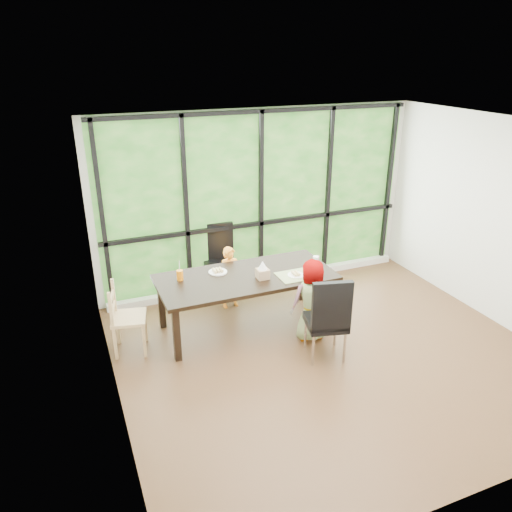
# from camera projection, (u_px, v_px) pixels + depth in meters

# --- Properties ---
(ground) EXTENTS (5.00, 5.00, 0.00)m
(ground) POSITION_uv_depth(u_px,v_px,m) (330.00, 354.00, 6.03)
(ground) COLOR black
(ground) RESTS_ON ground
(back_wall) EXTENTS (5.00, 0.00, 5.00)m
(back_wall) POSITION_uv_depth(u_px,v_px,m) (260.00, 200.00, 7.43)
(back_wall) COLOR silver
(back_wall) RESTS_ON ground
(foliage_backdrop) EXTENTS (4.80, 0.02, 2.65)m
(foliage_backdrop) POSITION_uv_depth(u_px,v_px,m) (260.00, 200.00, 7.41)
(foliage_backdrop) COLOR #1A4F16
(foliage_backdrop) RESTS_ON back_wall
(window_mullions) EXTENTS (4.80, 0.06, 2.65)m
(window_mullions) POSITION_uv_depth(u_px,v_px,m) (261.00, 201.00, 7.38)
(window_mullions) COLOR black
(window_mullions) RESTS_ON back_wall
(window_sill) EXTENTS (4.80, 0.12, 0.10)m
(window_sill) POSITION_uv_depth(u_px,v_px,m) (262.00, 280.00, 7.85)
(window_sill) COLOR silver
(window_sill) RESTS_ON ground
(dining_table) EXTENTS (2.34, 1.16, 0.75)m
(dining_table) POSITION_uv_depth(u_px,v_px,m) (246.00, 301.00, 6.50)
(dining_table) COLOR black
(dining_table) RESTS_ON ground
(chair_window_leather) EXTENTS (0.55, 0.55, 1.08)m
(chair_window_leather) POSITION_uv_depth(u_px,v_px,m) (220.00, 262.00, 7.31)
(chair_window_leather) COLOR black
(chair_window_leather) RESTS_ON ground
(chair_interior_leather) EXTENTS (0.56, 0.56, 1.08)m
(chair_interior_leather) POSITION_uv_depth(u_px,v_px,m) (326.00, 316.00, 5.81)
(chair_interior_leather) COLOR black
(chair_interior_leather) RESTS_ON ground
(chair_end_beech) EXTENTS (0.48, 0.50, 0.90)m
(chair_end_beech) POSITION_uv_depth(u_px,v_px,m) (129.00, 318.00, 5.96)
(chair_end_beech) COLOR tan
(chair_end_beech) RESTS_ON ground
(child_toddler) EXTENTS (0.34, 0.23, 0.91)m
(child_toddler) POSITION_uv_depth(u_px,v_px,m) (230.00, 277.00, 7.00)
(child_toddler) COLOR orange
(child_toddler) RESTS_ON ground
(child_older) EXTENTS (0.57, 0.42, 1.08)m
(child_older) POSITION_uv_depth(u_px,v_px,m) (313.00, 300.00, 6.18)
(child_older) COLOR gray
(child_older) RESTS_ON ground
(placemat) EXTENTS (0.50, 0.37, 0.01)m
(placemat) POSITION_uv_depth(u_px,v_px,m) (297.00, 275.00, 6.36)
(placemat) COLOR tan
(placemat) RESTS_ON dining_table
(plate_far) EXTENTS (0.25, 0.25, 0.02)m
(plate_far) POSITION_uv_depth(u_px,v_px,m) (218.00, 272.00, 6.45)
(plate_far) COLOR white
(plate_far) RESTS_ON dining_table
(plate_near) EXTENTS (0.22, 0.22, 0.01)m
(plate_near) POSITION_uv_depth(u_px,v_px,m) (296.00, 275.00, 6.36)
(plate_near) COLOR white
(plate_near) RESTS_ON dining_table
(orange_cup) EXTENTS (0.08, 0.08, 0.13)m
(orange_cup) POSITION_uv_depth(u_px,v_px,m) (180.00, 275.00, 6.22)
(orange_cup) COLOR orange
(orange_cup) RESTS_ON dining_table
(green_cup) EXTENTS (0.08, 0.08, 0.12)m
(green_cup) POSITION_uv_depth(u_px,v_px,m) (318.00, 269.00, 6.42)
(green_cup) COLOR #4DBB1D
(green_cup) RESTS_ON dining_table
(white_mug) EXTENTS (0.09, 0.09, 0.09)m
(white_mug) POSITION_uv_depth(u_px,v_px,m) (316.00, 259.00, 6.74)
(white_mug) COLOR white
(white_mug) RESTS_ON dining_table
(tissue_box) EXTENTS (0.15, 0.15, 0.13)m
(tissue_box) POSITION_uv_depth(u_px,v_px,m) (263.00, 274.00, 6.27)
(tissue_box) COLOR tan
(tissue_box) RESTS_ON dining_table
(crepe_rolls_far) EXTENTS (0.15, 0.12, 0.04)m
(crepe_rolls_far) POSITION_uv_depth(u_px,v_px,m) (218.00, 270.00, 6.44)
(crepe_rolls_far) COLOR tan
(crepe_rolls_far) RESTS_ON plate_far
(crepe_rolls_near) EXTENTS (0.10, 0.12, 0.04)m
(crepe_rolls_near) POSITION_uv_depth(u_px,v_px,m) (296.00, 273.00, 6.35)
(crepe_rolls_near) COLOR tan
(crepe_rolls_near) RESTS_ON plate_near
(straw_white) EXTENTS (0.01, 0.04, 0.20)m
(straw_white) POSITION_uv_depth(u_px,v_px,m) (179.00, 268.00, 6.18)
(straw_white) COLOR white
(straw_white) RESTS_ON orange_cup
(straw_pink) EXTENTS (0.01, 0.04, 0.20)m
(straw_pink) POSITION_uv_depth(u_px,v_px,m) (318.00, 262.00, 6.38)
(straw_pink) COLOR pink
(straw_pink) RESTS_ON green_cup
(tissue) EXTENTS (0.12, 0.12, 0.11)m
(tissue) POSITION_uv_depth(u_px,v_px,m) (263.00, 265.00, 6.22)
(tissue) COLOR white
(tissue) RESTS_ON tissue_box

